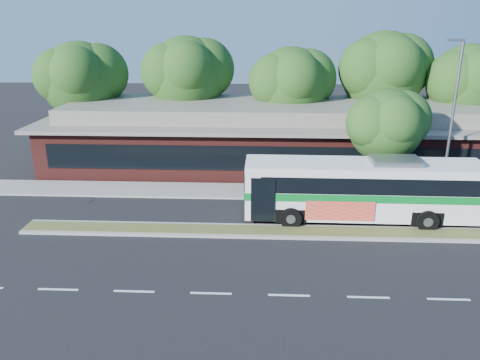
% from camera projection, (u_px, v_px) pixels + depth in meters
% --- Properties ---
extents(ground, '(120.00, 120.00, 0.00)m').
position_uv_depth(ground, '(284.00, 238.00, 22.59)').
color(ground, black).
rests_on(ground, ground).
extents(median_strip, '(26.00, 1.10, 0.15)m').
position_uv_depth(median_strip, '(283.00, 232.00, 23.13)').
color(median_strip, '#455122').
rests_on(median_strip, ground).
extents(sidewalk, '(44.00, 2.60, 0.12)m').
position_uv_depth(sidewalk, '(279.00, 192.00, 28.63)').
color(sidewalk, gray).
rests_on(sidewalk, ground).
extents(parking_lot, '(14.00, 12.00, 0.01)m').
position_uv_depth(parking_lot, '(21.00, 171.00, 32.84)').
color(parking_lot, black).
rests_on(parking_lot, ground).
extents(plaza_building, '(33.20, 11.20, 4.45)m').
position_uv_depth(plaza_building, '(277.00, 134.00, 34.20)').
color(plaza_building, '#501C19').
rests_on(plaza_building, ground).
extents(lamp_post, '(0.93, 0.18, 9.07)m').
position_uv_depth(lamp_post, '(452.00, 116.00, 26.28)').
color(lamp_post, slate).
rests_on(lamp_post, ground).
extents(tree_bg_a, '(6.47, 5.80, 8.63)m').
position_uv_depth(tree_bg_a, '(86.00, 78.00, 35.68)').
color(tree_bg_a, black).
rests_on(tree_bg_a, ground).
extents(tree_bg_b, '(6.69, 6.00, 9.00)m').
position_uv_depth(tree_bg_b, '(192.00, 73.00, 36.19)').
color(tree_bg_b, black).
rests_on(tree_bg_b, ground).
extents(tree_bg_c, '(6.24, 5.60, 8.26)m').
position_uv_depth(tree_bg_c, '(296.00, 83.00, 35.06)').
color(tree_bg_c, black).
rests_on(tree_bg_c, ground).
extents(tree_bg_d, '(6.91, 6.20, 9.37)m').
position_uv_depth(tree_bg_d, '(389.00, 71.00, 35.45)').
color(tree_bg_d, black).
rests_on(tree_bg_d, ground).
extents(tree_bg_e, '(6.47, 5.80, 8.50)m').
position_uv_depth(tree_bg_e, '(473.00, 82.00, 34.45)').
color(tree_bg_e, black).
rests_on(tree_bg_e, ground).
extents(transit_bus, '(12.21, 2.97, 3.42)m').
position_uv_depth(transit_bus, '(364.00, 186.00, 24.11)').
color(transit_bus, white).
rests_on(transit_bus, ground).
extents(sedan, '(5.29, 2.16, 1.53)m').
position_uv_depth(sedan, '(140.00, 162.00, 32.17)').
color(sedan, silver).
rests_on(sedan, ground).
extents(sidewalk_tree, '(4.73, 4.24, 6.39)m').
position_uv_depth(sidewalk_tree, '(391.00, 124.00, 26.88)').
color(sidewalk_tree, black).
rests_on(sidewalk_tree, ground).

